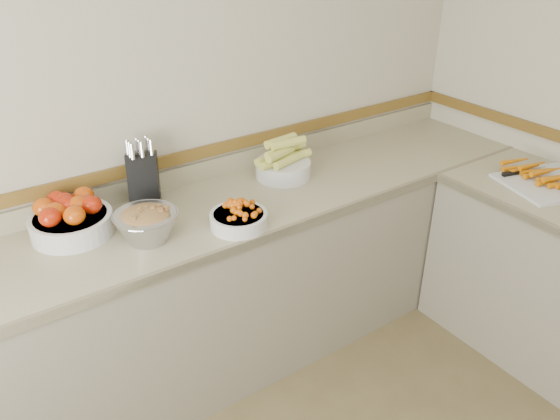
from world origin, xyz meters
TOP-DOWN VIEW (x-y plane):
  - back_wall at (0.00, 2.00)m, footprint 4.00×0.00m
  - counter_back at (0.00, 1.68)m, footprint 4.00×0.65m
  - knife_block at (-0.03, 1.90)m, footprint 0.19×0.21m
  - tomato_bowl at (-0.39, 1.83)m, footprint 0.34×0.34m
  - cherry_tomato_bowl at (0.22, 1.48)m, footprint 0.25×0.25m
  - corn_bowl at (0.67, 1.79)m, footprint 0.31×0.29m
  - rhubarb_bowl at (-0.15, 1.60)m, footprint 0.27×0.27m
  - cutting_board at (1.73, 0.96)m, footprint 0.55×0.49m

SIDE VIEW (x-z plane):
  - counter_back at x=0.00m, z-range -0.09..0.99m
  - cutting_board at x=1.73m, z-range 0.89..0.96m
  - cherry_tomato_bowl at x=0.22m, z-range 0.88..1.02m
  - corn_bowl at x=0.67m, z-range 0.87..1.08m
  - tomato_bowl at x=-0.39m, z-range 0.89..1.06m
  - rhubarb_bowl at x=-0.15m, z-range 0.90..1.05m
  - knife_block at x=-0.03m, z-range 0.87..1.20m
  - back_wall at x=0.00m, z-range -0.70..3.30m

